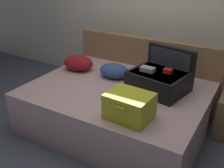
% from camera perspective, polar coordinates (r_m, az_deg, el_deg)
% --- Properties ---
extents(ground_plane, '(12.00, 12.00, 0.00)m').
position_cam_1_polar(ground_plane, '(3.05, -2.80, -12.49)').
color(ground_plane, '#4C515B').
extents(back_wall, '(8.00, 0.10, 2.60)m').
position_cam_1_polar(back_wall, '(3.94, 10.55, 16.53)').
color(back_wall, beige).
rests_on(back_wall, ground).
extents(bed, '(2.00, 1.51, 0.51)m').
position_cam_1_polar(bed, '(3.19, 1.03, -5.06)').
color(bed, '#BC9993').
rests_on(bed, ground).
extents(headboard, '(2.04, 0.08, 0.91)m').
position_cam_1_polar(headboard, '(3.75, 7.06, 2.89)').
color(headboard, olive).
rests_on(headboard, ground).
extents(hard_case_large, '(0.68, 0.61, 0.46)m').
position_cam_1_polar(hard_case_large, '(3.02, 10.10, 1.18)').
color(hard_case_large, black).
rests_on(hard_case_large, bed).
extents(hard_case_medium, '(0.42, 0.36, 0.24)m').
position_cam_1_polar(hard_case_medium, '(2.47, 3.70, -4.68)').
color(hard_case_medium, gold).
rests_on(hard_case_medium, bed).
extents(pillow_near_headboard, '(0.39, 0.29, 0.17)m').
position_cam_1_polar(pillow_near_headboard, '(3.32, 0.46, 2.83)').
color(pillow_near_headboard, navy).
rests_on(pillow_near_headboard, bed).
extents(pillow_center_head, '(0.44, 0.35, 0.20)m').
position_cam_1_polar(pillow_center_head, '(3.58, -7.16, 4.48)').
color(pillow_center_head, maroon).
rests_on(pillow_center_head, bed).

